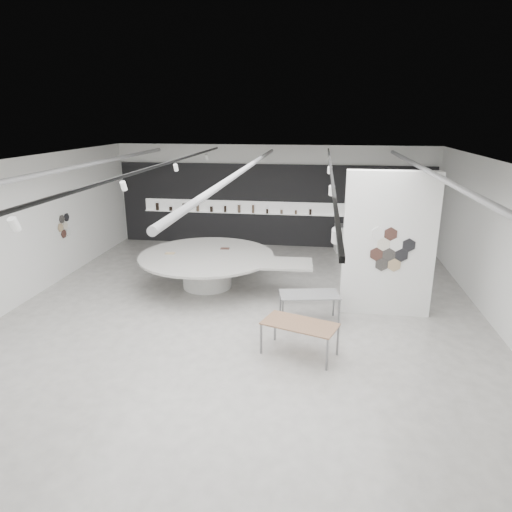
# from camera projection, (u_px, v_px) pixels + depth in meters

# --- Properties ---
(room) EXTENTS (12.02, 14.02, 3.82)m
(room) POSITION_uv_depth(u_px,v_px,m) (237.00, 239.00, 10.63)
(room) COLOR #AFACA5
(room) RESTS_ON ground
(back_wall_display) EXTENTS (11.80, 0.27, 3.10)m
(back_wall_display) POSITION_uv_depth(u_px,v_px,m) (270.00, 206.00, 17.34)
(back_wall_display) COLOR black
(back_wall_display) RESTS_ON ground
(partition_column) EXTENTS (2.20, 0.38, 3.60)m
(partition_column) POSITION_uv_depth(u_px,v_px,m) (388.00, 245.00, 11.17)
(partition_column) COLOR white
(partition_column) RESTS_ON ground
(display_island) EXTENTS (5.11, 4.07, 1.00)m
(display_island) POSITION_uv_depth(u_px,v_px,m) (210.00, 266.00, 13.24)
(display_island) COLOR white
(display_island) RESTS_ON ground
(sample_table_wood) EXTENTS (1.69, 1.22, 0.71)m
(sample_table_wood) POSITION_uv_depth(u_px,v_px,m) (300.00, 326.00, 9.44)
(sample_table_wood) COLOR #845E44
(sample_table_wood) RESTS_ON ground
(sample_table_stone) EXTENTS (1.52, 0.95, 0.73)m
(sample_table_stone) POSITION_uv_depth(u_px,v_px,m) (309.00, 296.00, 10.96)
(sample_table_stone) COLOR gray
(sample_table_stone) RESTS_ON ground
(kitchen_counter) EXTENTS (1.82, 0.90, 1.37)m
(kitchen_counter) POSITION_uv_depth(u_px,v_px,m) (359.00, 238.00, 16.80)
(kitchen_counter) COLOR white
(kitchen_counter) RESTS_ON ground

